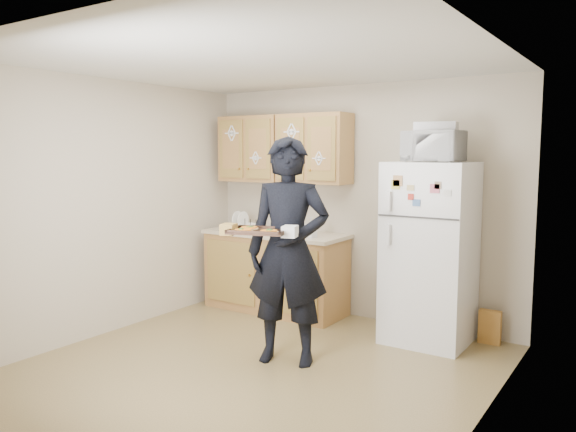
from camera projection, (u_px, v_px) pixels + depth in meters
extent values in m
plane|color=brown|center=(258.00, 367.00, 4.69)|extent=(3.60, 3.60, 0.00)
plane|color=silver|center=(256.00, 61.00, 4.41)|extent=(3.60, 3.60, 0.00)
cube|color=#B7AA94|center=(357.00, 202.00, 6.04)|extent=(3.60, 0.04, 2.50)
cube|color=#B7AA94|center=(60.00, 251.00, 3.06)|extent=(3.60, 0.04, 2.50)
cube|color=#B7AA94|center=(111.00, 207.00, 5.54)|extent=(0.04, 3.60, 2.50)
cube|color=#B7AA94|center=(484.00, 237.00, 3.56)|extent=(0.04, 3.60, 2.50)
cube|color=white|center=(430.00, 253.00, 5.26)|extent=(0.75, 0.70, 1.70)
cube|color=brown|center=(276.00, 273.00, 6.34)|extent=(1.60, 0.60, 0.86)
cube|color=beige|center=(275.00, 234.00, 6.29)|extent=(1.64, 0.64, 0.04)
cube|color=brown|center=(254.00, 149.00, 6.51)|extent=(0.80, 0.33, 0.75)
cube|color=brown|center=(314.00, 149.00, 6.06)|extent=(0.80, 0.33, 0.75)
cube|color=#C49145|center=(490.00, 327.00, 5.25)|extent=(0.20, 0.07, 0.32)
imported|color=black|center=(288.00, 251.00, 4.72)|extent=(0.81, 0.66, 1.92)
cube|color=black|center=(259.00, 232.00, 4.52)|extent=(0.54, 0.47, 0.04)
cylinder|color=orange|center=(243.00, 230.00, 4.47)|extent=(0.15, 0.15, 0.02)
cylinder|color=orange|center=(269.00, 231.00, 4.42)|extent=(0.15, 0.15, 0.02)
cylinder|color=orange|center=(249.00, 228.00, 4.62)|extent=(0.15, 0.15, 0.02)
imported|color=white|center=(433.00, 146.00, 5.09)|extent=(0.52, 0.37, 0.28)
cube|color=silver|center=(436.00, 127.00, 5.09)|extent=(0.41, 0.32, 0.08)
cube|color=black|center=(245.00, 224.00, 6.43)|extent=(0.35, 0.27, 0.14)
imported|color=white|center=(246.00, 226.00, 6.42)|extent=(0.29, 0.29, 0.06)
imported|color=white|center=(311.00, 227.00, 5.87)|extent=(0.11, 0.11, 0.21)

